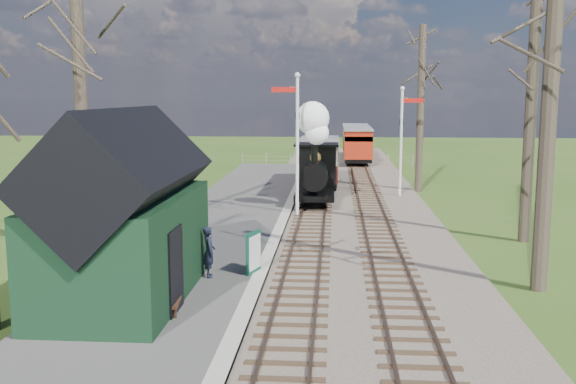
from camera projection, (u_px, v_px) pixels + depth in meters
name	position (u px, v px, depth m)	size (l,w,h in m)	color
ground	(284.00, 378.00, 12.07)	(140.00, 140.00, 0.00)	#324E18
distant_hills	(338.00, 274.00, 77.87)	(114.40, 48.00, 22.02)	#385B23
ballast_bed	(342.00, 195.00, 33.66)	(8.00, 60.00, 0.10)	brown
track_near	(317.00, 194.00, 33.74)	(1.60, 60.00, 0.15)	brown
track_far	(367.00, 195.00, 33.55)	(1.60, 60.00, 0.15)	brown
platform	(226.00, 223.00, 26.11)	(5.00, 44.00, 0.20)	#474442
coping_strip	(282.00, 224.00, 25.94)	(0.40, 44.00, 0.21)	#B2AD9E
station_shed	(125.00, 217.00, 15.98)	(3.25, 6.30, 4.78)	black
semaphore_near	(296.00, 134.00, 27.36)	(1.22, 0.24, 6.22)	silver
semaphore_far	(403.00, 133.00, 32.94)	(1.22, 0.24, 5.72)	silver
bare_trees	(348.00, 97.00, 21.15)	(15.51, 22.39, 12.00)	#382D23
fence_line	(327.00, 159.00, 47.46)	(12.60, 0.08, 1.00)	slate
locomotive	(315.00, 161.00, 30.24)	(1.92, 4.49, 4.81)	black
coach	(319.00, 160.00, 36.31)	(2.24, 7.69, 2.36)	black
red_carriage_a	(358.00, 145.00, 48.52)	(2.14, 5.31, 2.26)	black
red_carriage_b	(355.00, 140.00, 53.94)	(2.14, 5.31, 2.26)	black
sign_board	(254.00, 252.00, 18.44)	(0.34, 0.81, 1.20)	#0E4331
bench	(167.00, 291.00, 15.34)	(0.64, 1.63, 0.90)	#402716
person	(209.00, 252.00, 17.99)	(0.53, 0.35, 1.44)	#1A1D30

